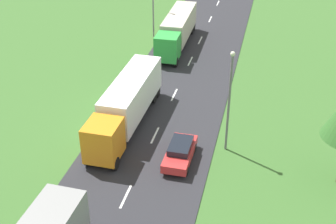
# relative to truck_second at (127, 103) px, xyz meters

# --- Properties ---
(road) EXTENTS (10.00, 140.00, 0.06)m
(road) POSITION_rel_truck_second_xyz_m (2.63, -6.34, -2.15)
(road) COLOR #2B2B30
(road) RESTS_ON ground
(lane_marking_centre) EXTENTS (0.16, 120.73, 0.01)m
(lane_marking_centre) POSITION_rel_truck_second_xyz_m (2.63, -10.70, -2.11)
(lane_marking_centre) COLOR white
(lane_marking_centre) RESTS_ON road
(truck_second) EXTENTS (2.69, 12.90, 3.73)m
(truck_second) POSITION_rel_truck_second_xyz_m (0.00, 0.00, 0.00)
(truck_second) COLOR orange
(truck_second) RESTS_ON road
(truck_third) EXTENTS (2.68, 12.44, 3.48)m
(truck_third) POSITION_rel_truck_second_xyz_m (0.23, 18.07, -0.11)
(truck_third) COLOR green
(truck_third) RESTS_ON road
(car_third) EXTENTS (1.89, 4.47, 1.44)m
(car_third) POSITION_rel_truck_second_xyz_m (5.33, -3.85, -1.35)
(car_third) COLOR red
(car_third) RESTS_ON road
(lamppost_second) EXTENTS (0.36, 0.36, 8.21)m
(lamppost_second) POSITION_rel_truck_second_xyz_m (8.46, -1.49, 2.41)
(lamppost_second) COLOR slate
(lamppost_second) RESTS_ON ground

